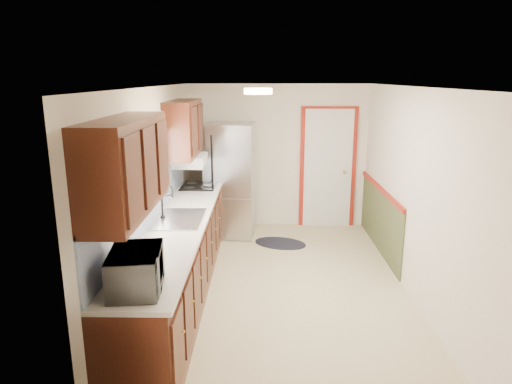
{
  "coord_description": "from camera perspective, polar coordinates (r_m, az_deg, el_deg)",
  "views": [
    {
      "loc": [
        -0.25,
        -5.11,
        2.51
      ],
      "look_at": [
        -0.33,
        0.25,
        1.15
      ],
      "focal_mm": 32.0,
      "sensor_mm": 36.0,
      "label": 1
    }
  ],
  "objects": [
    {
      "name": "back_wall_trim",
      "position": [
        7.6,
        10.24,
        1.69
      ],
      "size": [
        1.12,
        2.3,
        2.08
      ],
      "color": "maroon",
      "rests_on": "ground"
    },
    {
      "name": "refrigerator",
      "position": [
        7.31,
        -3.2,
        1.51
      ],
      "size": [
        0.81,
        0.79,
        1.81
      ],
      "rotation": [
        0.0,
        0.0,
        -0.09
      ],
      "color": "#B7B7BC",
      "rests_on": "ground"
    },
    {
      "name": "ceiling_fixture",
      "position": [
        4.92,
        0.27,
        12.49
      ],
      "size": [
        0.3,
        0.3,
        0.06
      ],
      "primitive_type": "cylinder",
      "color": "#FFD88C",
      "rests_on": "room_shell"
    },
    {
      "name": "kitchen_run",
      "position": [
        5.21,
        -10.15,
        -5.05
      ],
      "size": [
        0.63,
        4.0,
        2.2
      ],
      "color": "#39160D",
      "rests_on": "ground"
    },
    {
      "name": "cooktop",
      "position": [
        6.76,
        -7.17,
        0.78
      ],
      "size": [
        0.5,
        0.59,
        0.02
      ],
      "primitive_type": "cube",
      "color": "black",
      "rests_on": "kitchen_run"
    },
    {
      "name": "microwave",
      "position": [
        3.58,
        -14.79,
        -8.95
      ],
      "size": [
        0.38,
        0.59,
        0.38
      ],
      "primitive_type": "imported",
      "rotation": [
        0.0,
        0.0,
        1.71
      ],
      "color": "white",
      "rests_on": "kitchen_run"
    },
    {
      "name": "rug",
      "position": [
        7.11,
        3.05,
        -6.41
      ],
      "size": [
        0.93,
        0.76,
        0.01
      ],
      "primitive_type": "ellipsoid",
      "rotation": [
        0.0,
        0.0,
        -0.35
      ],
      "color": "black",
      "rests_on": "ground"
    },
    {
      "name": "room_shell",
      "position": [
        5.28,
        3.54,
        -0.14
      ],
      "size": [
        3.2,
        5.2,
        2.52
      ],
      "color": "#C6B88C",
      "rests_on": "ground"
    }
  ]
}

